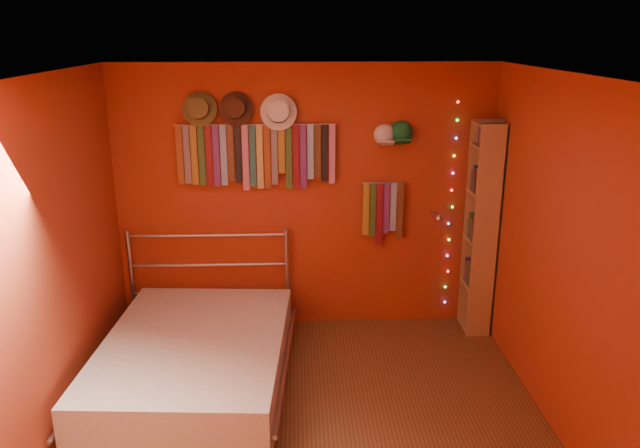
{
  "coord_description": "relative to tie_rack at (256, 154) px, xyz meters",
  "views": [
    {
      "loc": [
        -0.09,
        -3.88,
        2.77
      ],
      "look_at": [
        0.1,
        0.9,
        1.27
      ],
      "focal_mm": 35.0,
      "sensor_mm": 36.0,
      "label": 1
    }
  ],
  "objects": [
    {
      "name": "fairy_lights",
      "position": [
        1.81,
        0.02,
        -0.53
      ],
      "size": [
        0.05,
        0.02,
        1.98
      ],
      "color": "#FF3333",
      "rests_on": "back_wall"
    },
    {
      "name": "left_wall",
      "position": [
        -1.31,
        -1.69,
        -0.45
      ],
      "size": [
        0.02,
        3.5,
        2.5
      ],
      "primitive_type": "cube",
      "color": "maroon",
      "rests_on": "ground"
    },
    {
      "name": "ceiling",
      "position": [
        0.44,
        -1.69,
        0.8
      ],
      "size": [
        3.5,
        3.5,
        0.02
      ],
      "primitive_type": "cube",
      "color": "white",
      "rests_on": "back_wall"
    },
    {
      "name": "fedora_brown",
      "position": [
        -0.17,
        -0.03,
        0.41
      ],
      "size": [
        0.3,
        0.16,
        0.3
      ],
      "rotation": [
        1.36,
        0.0,
        0.0
      ],
      "color": "#3E2416",
      "rests_on": "back_wall"
    },
    {
      "name": "right_wall",
      "position": [
        2.19,
        -1.69,
        -0.45
      ],
      "size": [
        0.02,
        3.5,
        2.5
      ],
      "primitive_type": "cube",
      "color": "maroon",
      "rests_on": "ground"
    },
    {
      "name": "reading_lamp",
      "position": [
        1.65,
        -0.15,
        -0.57
      ],
      "size": [
        0.06,
        0.27,
        0.08
      ],
      "color": "#AFAFB4",
      "rests_on": "back_wall"
    },
    {
      "name": "fedora_olive",
      "position": [
        -0.48,
        -0.03,
        0.41
      ],
      "size": [
        0.31,
        0.17,
        0.3
      ],
      "rotation": [
        1.36,
        0.0,
        0.0
      ],
      "color": "brown",
      "rests_on": "back_wall"
    },
    {
      "name": "tie_rack",
      "position": [
        0.0,
        0.0,
        0.0
      ],
      "size": [
        1.45,
        0.03,
        0.6
      ],
      "color": "#AFAFB4",
      "rests_on": "back_wall"
    },
    {
      "name": "bed",
      "position": [
        -0.47,
        -1.08,
        -1.47
      ],
      "size": [
        1.63,
        2.1,
        1.0
      ],
      "rotation": [
        0.0,
        0.0,
        -0.06
      ],
      "color": "#AFAFB4",
      "rests_on": "ground"
    },
    {
      "name": "back_wall",
      "position": [
        0.44,
        0.06,
        -0.45
      ],
      "size": [
        3.5,
        0.02,
        2.5
      ],
      "primitive_type": "cube",
      "color": "maroon",
      "rests_on": "ground"
    },
    {
      "name": "ground",
      "position": [
        0.44,
        -1.69,
        -1.7
      ],
      "size": [
        3.5,
        3.5,
        0.0
      ],
      "primitive_type": "plane",
      "color": "#55381D",
      "rests_on": "ground"
    },
    {
      "name": "cap_white",
      "position": [
        1.16,
        0.01,
        0.16
      ],
      "size": [
        0.19,
        0.24,
        0.19
      ],
      "color": "silver",
      "rests_on": "back_wall"
    },
    {
      "name": "cap_green",
      "position": [
        1.31,
        0.01,
        0.18
      ],
      "size": [
        0.2,
        0.25,
        0.2
      ],
      "color": "#197335",
      "rests_on": "back_wall"
    },
    {
      "name": "small_tie_rack",
      "position": [
        1.17,
        -0.0,
        -0.53
      ],
      "size": [
        0.4,
        0.03,
        0.6
      ],
      "color": "#AFAFB4",
      "rests_on": "back_wall"
    },
    {
      "name": "fedora_white",
      "position": [
        0.21,
        -0.04,
        0.38
      ],
      "size": [
        0.32,
        0.18,
        0.32
      ],
      "rotation": [
        1.36,
        0.0,
        0.0
      ],
      "color": "white",
      "rests_on": "back_wall"
    },
    {
      "name": "bookshelf",
      "position": [
        2.1,
        -0.16,
        -0.68
      ],
      "size": [
        0.25,
        0.34,
        2.0
      ],
      "color": "#956643",
      "rests_on": "ground"
    }
  ]
}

